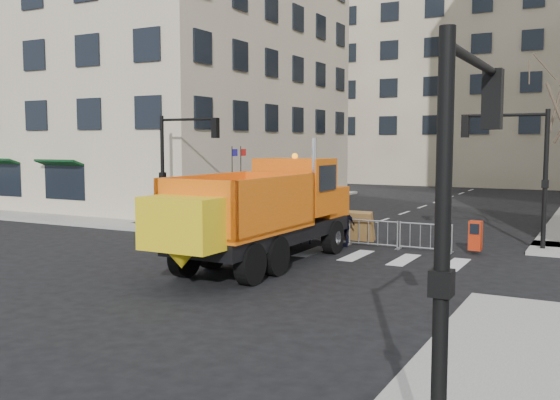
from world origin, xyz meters
The scene contains 14 objects.
ground centered at (0.00, 0.00, 0.00)m, with size 120.00×120.00×0.00m, color black.
sidewalk_back centered at (0.00, 8.50, 0.07)m, with size 64.00×5.00×0.15m, color gray.
building_left centered at (-20.00, 20.00, 13.00)m, with size 24.00×22.00×26.00m, color #BEAC91.
building_far centered at (0.00, 52.00, 12.00)m, with size 30.00×18.00×24.00m, color gray.
traffic_light_left centered at (-8.00, 7.50, 2.70)m, with size 0.18×0.18×5.40m, color black.
traffic_light_right centered at (8.50, 9.50, 2.70)m, with size 0.18×0.18×5.40m, color black.
traffic_light_near centered at (9.00, -9.00, 2.70)m, with size 0.18×0.18×5.40m, color black.
crowd_barriers centered at (-0.75, 7.60, 0.55)m, with size 12.60×0.60×1.10m, color #9EA0A5, non-canonical shape.
plow_truck centered at (0.33, 2.28, 1.91)m, with size 3.64×11.15×4.31m.
cop_a centered at (-0.31, 7.00, 0.99)m, with size 0.72×0.47×1.97m, color black.
cop_b centered at (-0.79, 7.00, 0.81)m, with size 0.79×0.62×1.63m, color black.
cop_c centered at (1.40, 7.00, 0.86)m, with size 1.01×0.42×1.72m, color black.
worker centered at (-8.79, 9.30, 1.16)m, with size 1.30×0.75×2.02m, color yellow.
newspaper_box centered at (6.31, 7.85, 0.70)m, with size 0.45×0.40×1.10m, color #B3280D.
Camera 1 is at (10.59, -15.85, 4.16)m, focal length 40.00 mm.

